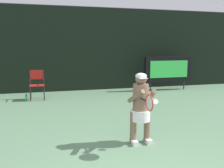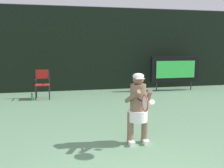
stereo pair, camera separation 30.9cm
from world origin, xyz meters
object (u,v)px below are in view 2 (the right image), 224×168
scoreboard (175,69)px  tennis_player (138,106)px  umpire_chair (42,82)px  water_bottle (32,97)px  tennis_racket (144,103)px

scoreboard → tennis_player: scoreboard is taller
scoreboard → umpire_chair: size_ratio=2.04×
scoreboard → tennis_player: size_ratio=1.53×
water_bottle → tennis_player: bearing=-62.6°
scoreboard → umpire_chair: bearing=-174.1°
scoreboard → tennis_player: bearing=-122.4°
tennis_racket → water_bottle: bearing=110.1°
water_bottle → tennis_racket: tennis_racket is taller
umpire_chair → tennis_player: size_ratio=0.75×
water_bottle → tennis_racket: size_ratio=0.44×
tennis_player → tennis_racket: (-0.05, -0.51, 0.18)m
umpire_chair → tennis_player: bearing=-67.2°
umpire_chair → water_bottle: (-0.38, -0.21, -0.50)m
scoreboard → water_bottle: scoreboard is taller
scoreboard → tennis_racket: 7.03m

